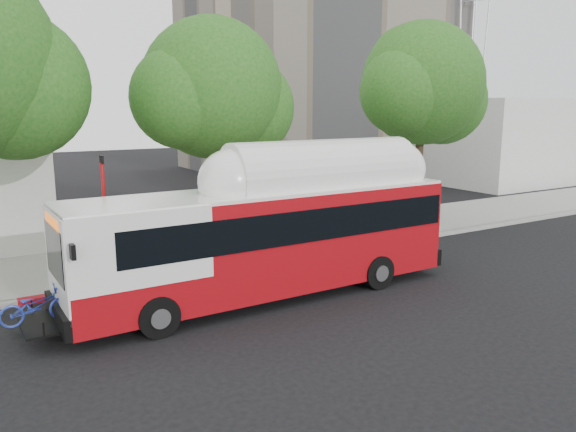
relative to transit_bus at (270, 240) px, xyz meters
name	(u,v)px	position (x,y,z in m)	size (l,w,h in m)	color
ground	(330,296)	(1.53, -0.88, -1.70)	(120.00, 120.00, 0.00)	black
sidewalk	(234,247)	(1.53, 5.62, -1.62)	(60.00, 5.00, 0.15)	gray
curb_strip	(266,262)	(1.53, 3.02, -1.62)	(60.00, 0.30, 0.15)	gray
red_curb_segment	(186,275)	(-1.47, 3.02, -1.62)	(10.00, 0.32, 0.16)	maroon
street_tree_mid	(221,95)	(0.94, 5.18, 4.21)	(5.75, 5.00, 8.62)	#2D2116
street_tree_right	(428,89)	(10.97, 4.98, 4.56)	(6.21, 5.40, 9.18)	#2D2116
horizon_block	(521,138)	(31.53, 15.12, 1.30)	(20.00, 12.00, 6.00)	silver
transit_bus	(270,240)	(0.00, 0.00, 0.00)	(12.33, 2.79, 3.63)	#9C0A11
signal_pole	(105,219)	(-3.76, 3.69, 0.37)	(0.11, 0.38, 4.03)	#B21317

